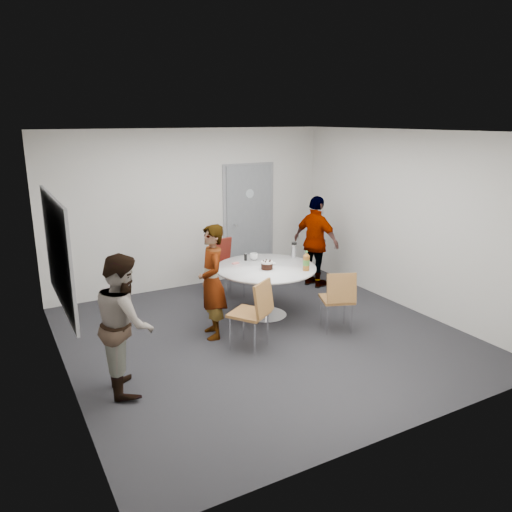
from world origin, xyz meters
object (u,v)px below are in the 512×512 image
table (267,273)px  chair_near_left (255,308)px  chair_far (224,262)px  door (249,222)px  person_left (125,323)px  whiteboard (58,252)px  person_main (212,282)px  chair_near_right (339,295)px  person_right (316,242)px

table → chair_near_left: bearing=-127.7°
table → chair_far: 1.12m
door → person_left: size_ratio=1.40×
table → whiteboard: bearing=-172.0°
chair_far → person_main: (-0.82, -1.37, 0.18)m
door → table: door is taller
chair_near_right → person_left: bearing=-157.0°
chair_far → person_right: person_right is taller
whiteboard → chair_far: 3.21m
table → chair_far: (-0.17, 1.11, -0.08)m
person_left → person_right: bearing=-57.2°
chair_far → person_right: (1.60, -0.31, 0.21)m
table → person_right: bearing=29.1°
table → chair_near_right: (0.56, -0.98, -0.13)m
table → door: bearing=69.8°
chair_near_left → chair_far: size_ratio=0.96×
person_right → door: bearing=18.1°
whiteboard → person_main: bearing=4.3°
door → person_main: size_ratio=1.38×
chair_near_left → person_right: size_ratio=0.58×
door → person_left: door is taller
table → person_right: (1.43, 0.80, 0.13)m
person_right → chair_near_right: bearing=137.7°
table → person_left: bearing=-156.1°
door → person_right: bearing=-55.7°
chair_far → person_main: size_ratio=0.62×
table → person_right: size_ratio=0.92×
chair_near_left → person_main: person_main is taller
chair_far → table: bearing=87.6°
chair_near_right → person_left: 2.92m
door → chair_near_left: door is taller
chair_near_left → person_right: bearing=4.8°
table → person_main: bearing=-165.3°
chair_near_right → chair_near_left: bearing=-162.1°
chair_far → person_right: size_ratio=0.60×
door → table: 2.04m
whiteboard → chair_near_right: whiteboard is taller
whiteboard → person_main: whiteboard is taller
table → person_right: person_right is taller
whiteboard → person_left: whiteboard is taller
chair_near_left → person_main: size_ratio=0.60×
person_main → person_left: bearing=-48.2°
whiteboard → table: bearing=8.0°
person_right → table: bearing=103.0°
chair_near_right → person_main: (-1.55, 0.72, 0.23)m
whiteboard → chair_far: whiteboard is taller
table → chair_far: table is taller
chair_far → person_left: person_left is taller
door → chair_near_right: bearing=-92.7°
chair_near_right → person_main: size_ratio=0.57×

